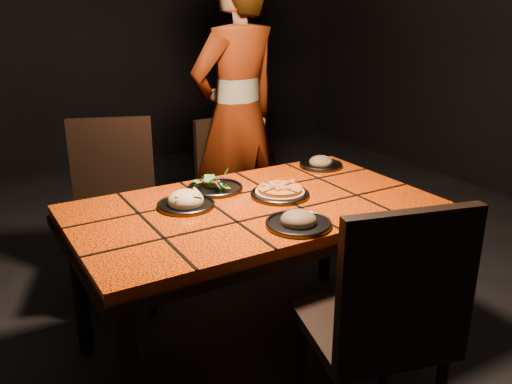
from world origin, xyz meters
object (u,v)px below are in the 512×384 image
plate_pizza (280,193)px  plate_pasta (186,202)px  dining_table (252,220)px  chair_far_left (114,199)px  chair_far_right (232,179)px  diner (237,117)px  chair_near (385,319)px

plate_pizza → plate_pasta: (-0.43, 0.10, 0.00)m
dining_table → plate_pizza: plate_pizza is taller
dining_table → chair_far_left: 0.94m
chair_far_right → plate_pasta: size_ratio=3.54×
chair_far_right → plate_pasta: (-0.69, -0.87, 0.25)m
chair_far_right → diner: 0.41m
plate_pasta → diner: bearing=49.6°
chair_far_right → chair_far_left: bearing=-173.3°
chair_far_right → diner: (0.04, -0.01, 0.41)m
chair_near → chair_far_right: chair_near is taller
chair_far_left → chair_far_right: (0.82, 0.14, -0.06)m
chair_far_right → chair_near: bearing=-104.9°
chair_near → plate_pasta: size_ratio=4.04×
chair_near → plate_pizza: 0.88m
chair_near → plate_pizza: bearing=-83.4°
chair_far_left → plate_pasta: (0.13, -0.73, 0.19)m
chair_near → chair_far_left: 1.73m
diner → plate_pasta: 1.13m
plate_pizza → dining_table: bearing=-171.2°
chair_far_right → plate_pizza: (-0.26, -0.97, 0.25)m
chair_near → chair_far_left: size_ratio=1.03×
diner → plate_pizza: size_ratio=6.68×
dining_table → chair_far_right: (0.42, 0.99, -0.15)m
plate_pizza → chair_near: bearing=-98.1°
chair_near → plate_pasta: 1.01m
chair_far_left → plate_pizza: 1.01m
plate_pasta → chair_far_right: bearing=51.6°
plate_pizza → chair_far_right: bearing=75.2°
chair_near → plate_pasta: bearing=-57.0°
chair_far_left → plate_pizza: size_ratio=3.64×
dining_table → chair_near: 0.83m
chair_far_right → diner: size_ratio=0.49×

